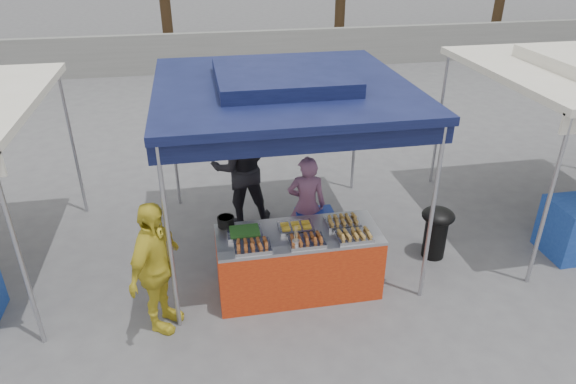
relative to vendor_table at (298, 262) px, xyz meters
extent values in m
plane|color=#515053|center=(0.00, 0.10, -0.43)|extent=(80.00, 80.00, 0.00)
cube|color=slate|center=(0.00, 11.10, 0.17)|extent=(40.00, 0.25, 1.20)
cylinder|color=#A8A8AF|center=(-1.50, -0.40, 0.72)|extent=(0.05, 0.05, 2.30)
cylinder|color=#A8A8AF|center=(1.50, -0.40, 0.72)|extent=(0.05, 0.05, 2.30)
cylinder|color=#A8A8AF|center=(-1.50, 2.60, 0.72)|extent=(0.05, 0.05, 2.30)
cylinder|color=#A8A8AF|center=(1.50, 2.60, 0.72)|extent=(0.05, 0.05, 2.30)
cube|color=#0E143A|center=(0.00, 1.10, 1.92)|extent=(3.20, 3.20, 0.10)
cube|color=#0E143A|center=(0.00, 1.10, 2.05)|extent=(1.65, 1.65, 0.18)
cube|color=#0E143A|center=(0.00, -0.40, 1.77)|extent=(3.20, 0.04, 0.25)
cylinder|color=#A8A8AF|center=(-3.00, -0.40, 0.72)|extent=(0.05, 0.05, 2.30)
cylinder|color=#A8A8AF|center=(-3.00, 2.60, 0.72)|extent=(0.05, 0.05, 2.30)
cylinder|color=#A8A8AF|center=(3.00, -0.40, 0.72)|extent=(0.05, 0.05, 2.30)
cylinder|color=#A8A8AF|center=(3.00, 2.60, 0.72)|extent=(0.05, 0.05, 2.30)
cube|color=#AE2D0F|center=(0.00, 0.00, -0.02)|extent=(2.00, 0.80, 0.81)
cube|color=#A8A8AF|center=(0.00, 0.00, 0.40)|extent=(2.00, 0.80, 0.04)
cube|color=#B3B3B8|center=(-0.59, -0.24, 0.45)|extent=(0.42, 0.30, 0.05)
cube|color=brown|center=(-0.59, -0.24, 0.49)|extent=(0.35, 0.25, 0.02)
cube|color=#B3B3B8|center=(0.05, -0.24, 0.45)|extent=(0.42, 0.30, 0.05)
cube|color=brown|center=(0.05, -0.24, 0.49)|extent=(0.35, 0.25, 0.02)
cube|color=#B3B3B8|center=(0.63, -0.24, 0.45)|extent=(0.42, 0.30, 0.05)
cube|color=olive|center=(0.63, -0.24, 0.49)|extent=(0.35, 0.25, 0.02)
cube|color=#B3B3B8|center=(-0.65, 0.08, 0.45)|extent=(0.42, 0.30, 0.05)
cube|color=#204E1A|center=(-0.65, 0.08, 0.49)|extent=(0.35, 0.25, 0.02)
cube|color=#B3B3B8|center=(-0.02, 0.09, 0.45)|extent=(0.42, 0.30, 0.05)
cube|color=gold|center=(-0.02, 0.09, 0.49)|extent=(0.35, 0.25, 0.02)
cube|color=#B3B3B8|center=(0.58, 0.11, 0.45)|extent=(0.42, 0.30, 0.05)
cube|color=olive|center=(0.58, 0.11, 0.49)|extent=(0.35, 0.25, 0.02)
cylinder|color=black|center=(-0.85, 0.33, 0.49)|extent=(0.21, 0.21, 0.12)
cylinder|color=#A8A8AF|center=(-0.09, -0.31, 0.48)|extent=(0.08, 0.08, 0.11)
cylinder|color=black|center=(2.03, 0.39, -0.12)|extent=(0.31, 0.31, 0.61)
ellipsoid|color=black|center=(2.03, 0.39, 0.23)|extent=(0.45, 0.45, 0.20)
cube|color=navy|center=(-0.44, 0.65, -0.26)|extent=(0.54, 0.38, 0.33)
cube|color=navy|center=(0.40, 0.79, -0.26)|extent=(0.56, 0.39, 0.34)
cube|color=navy|center=(0.40, 0.79, 0.07)|extent=(0.52, 0.36, 0.31)
imported|color=#7B4E6F|center=(0.29, 0.86, 0.31)|extent=(0.59, 0.44, 1.46)
imported|color=black|center=(-0.51, 1.86, 0.49)|extent=(0.93, 0.74, 1.83)
imported|color=gold|center=(-1.68, -0.36, 0.39)|extent=(0.79, 1.03, 1.62)
camera|label=1|loc=(-1.09, -5.16, 3.78)|focal=32.00mm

